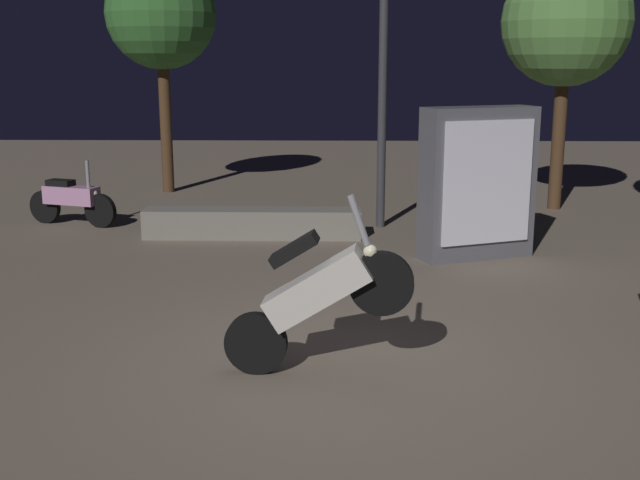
{
  "coord_description": "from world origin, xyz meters",
  "views": [
    {
      "loc": [
        -0.05,
        -6.84,
        2.74
      ],
      "look_at": [
        -0.21,
        0.67,
        1.0
      ],
      "focal_mm": 44.13,
      "sensor_mm": 36.0,
      "label": 1
    }
  ],
  "objects": [
    {
      "name": "motorcycle_white_foreground",
      "position": [
        -0.22,
        -0.33,
        0.74
      ],
      "size": [
        1.66,
        0.37,
        1.63
      ],
      "rotation": [
        0.0,
        0.0,
        -0.08
      ],
      "color": "black",
      "rests_on": "ground_plane"
    },
    {
      "name": "planter_wall_low",
      "position": [
        -1.36,
        5.15,
        0.23
      ],
      "size": [
        3.39,
        0.5,
        0.45
      ],
      "color": "gray",
      "rests_on": "ground_plane"
    },
    {
      "name": "tree_right_bg",
      "position": [
        -3.58,
        9.43,
        3.59
      ],
      "size": [
        2.22,
        2.22,
        4.73
      ],
      "color": "#4C331E",
      "rests_on": "ground_plane"
    },
    {
      "name": "motorcycle_pink_parked_left",
      "position": [
        -4.49,
        6.02,
        0.44
      ],
      "size": [
        1.61,
        0.61,
        1.11
      ],
      "rotation": [
        0.0,
        0.0,
        5.97
      ],
      "color": "black",
      "rests_on": "ground_plane"
    },
    {
      "name": "kiosk_billboard",
      "position": [
        1.91,
        3.97,
        1.05
      ],
      "size": [
        1.67,
        1.04,
        2.1
      ],
      "rotation": [
        0.0,
        0.0,
        3.51
      ],
      "color": "#595960",
      "rests_on": "ground_plane"
    },
    {
      "name": "tree_center_bg",
      "position": [
        4.02,
        7.69,
        3.35
      ],
      "size": [
        2.29,
        2.29,
        4.52
      ],
      "color": "#4C331E",
      "rests_on": "ground_plane"
    },
    {
      "name": "ground_plane",
      "position": [
        0.0,
        0.0,
        0.0
      ],
      "size": [
        40.0,
        40.0,
        0.0
      ],
      "primitive_type": "plane",
      "color": "#756656"
    },
    {
      "name": "streetlamp_near",
      "position": [
        0.68,
        5.99,
        3.43
      ],
      "size": [
        0.36,
        0.36,
        5.47
      ],
      "color": "#38383D",
      "rests_on": "ground_plane"
    }
  ]
}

